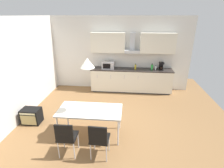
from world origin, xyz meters
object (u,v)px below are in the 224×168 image
chair_near_right (99,138)px  guitar_amp (32,116)px  microwave (108,65)px  bottle_yellow (135,67)px  pendant_lamp (87,63)px  coffee_maker (161,66)px  bottle_white (156,68)px  bottle_green (152,67)px  chair_near_left (66,136)px  dining_table (90,111)px

chair_near_right → guitar_amp: size_ratio=1.67×
microwave → bottle_yellow: 1.07m
chair_near_right → pendant_lamp: pendant_lamp is taller
coffee_maker → bottle_white: (-0.20, -0.04, -0.07)m
chair_near_right → guitar_amp: 2.46m
bottle_green → chair_near_left: size_ratio=0.28×
bottle_white → bottle_yellow: size_ratio=0.87×
bottle_green → chair_near_right: bottle_green is taller
bottle_green → pendant_lamp: size_ratio=0.76×
pendant_lamp → microwave: bearing=87.8°
guitar_amp → pendant_lamp: pendant_lamp is taller
dining_table → guitar_amp: bearing=168.5°
bottle_green → chair_near_right: 4.01m
bottle_yellow → bottle_white: bearing=-1.4°
bottle_green → bottle_white: (0.14, -0.01, -0.02)m
coffee_maker → bottle_white: bearing=-168.2°
chair_near_left → bottle_white: bearing=57.9°
bottle_yellow → coffee_maker: bearing=1.4°
pendant_lamp → bottle_white: bearing=56.1°
pendant_lamp → dining_table: bearing=0.0°
chair_near_left → chair_near_right: same height
bottle_green → dining_table: bottle_green is taller
coffee_maker → dining_table: 3.68m
coffee_maker → chair_near_left: (-2.51, -3.73, -0.55)m
bottle_green → dining_table: 3.46m
bottle_green → bottle_white: 0.14m
bottle_green → chair_near_right: bearing=-111.6°
bottle_white → chair_near_right: (-1.61, -3.68, -0.48)m
dining_table → bottle_yellow: bearing=68.0°
coffee_maker → guitar_amp: (-3.97, -2.58, -0.86)m
chair_near_right → coffee_maker: bearing=64.1°
microwave → coffee_maker: 2.05m
bottle_green → guitar_amp: 4.51m
chair_near_right → bottle_white: bearing=66.4°
microwave → bottle_white: microwave is taller
bottle_green → chair_near_left: (-2.17, -3.70, -0.50)m
microwave → coffee_maker: size_ratio=1.60×
bottle_white → chair_near_right: bearing=-113.6°
bottle_green → pendant_lamp: pendant_lamp is taller
bottle_white → chair_near_left: bearing=-122.1°
microwave → bottle_white: (1.85, -0.02, -0.06)m
bottle_white → dining_table: (-1.96, -2.91, -0.32)m
bottle_yellow → chair_near_left: size_ratio=0.25×
coffee_maker → pendant_lamp: bearing=-126.2°
coffee_maker → pendant_lamp: size_ratio=0.94×
bottle_white → pendant_lamp: pendant_lamp is taller
guitar_amp → bottle_white: bearing=34.0°
dining_table → chair_near_right: (0.35, -0.78, -0.16)m
chair_near_left → guitar_amp: bearing=141.8°
bottle_white → pendant_lamp: bearing=-123.9°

